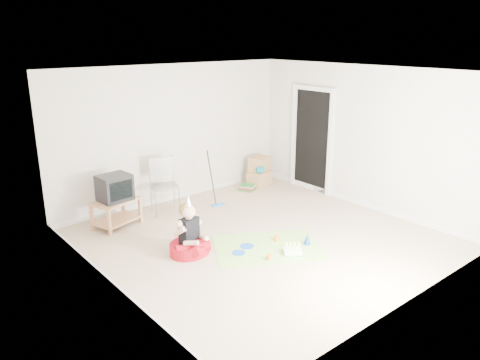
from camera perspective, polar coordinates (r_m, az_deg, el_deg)
ground at (r=7.50m, az=2.56°, el=-7.13°), size 5.00×5.00×0.00m
doorway_recess at (r=9.67m, az=8.80°, el=4.69°), size 0.02×0.90×2.05m
tv_stand at (r=8.12m, az=-14.83°, el=-3.66°), size 0.86×0.67×0.47m
crt_tv at (r=7.98m, az=-15.05°, el=-0.91°), size 0.54×0.46×0.44m
folding_chair at (r=8.49m, az=-9.18°, el=-0.77°), size 0.58×0.57×1.03m
cardboard_boxes at (r=10.00m, az=2.39°, el=0.99°), size 0.57×0.50×0.62m
floor_mop at (r=8.81m, az=-2.73°, el=-1.53°), size 0.26×0.35×1.02m
book_pile at (r=9.74m, az=0.82°, el=-0.89°), size 0.32×0.36×0.13m
seated_woman at (r=6.98m, az=-6.18°, el=-7.38°), size 0.76×0.76×0.91m
party_mat at (r=7.22m, az=3.30°, el=-8.15°), size 1.95×1.79×0.01m
birthday_cake at (r=7.04m, az=6.43°, el=-8.64°), size 0.34×0.33×0.13m
blue_plate_near at (r=7.21m, az=0.85°, el=-8.07°), size 0.24×0.24×0.01m
blue_plate_far at (r=7.01m, az=-0.16°, el=-8.86°), size 0.28×0.28×0.01m
orange_cup_near at (r=7.41m, az=4.49°, el=-7.09°), size 0.09×0.09×0.09m
orange_cup_far at (r=6.82m, az=3.53°, el=-9.36°), size 0.10×0.10×0.08m
blue_party_hat at (r=7.33m, az=8.18°, el=-7.14°), size 0.16×0.16×0.17m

